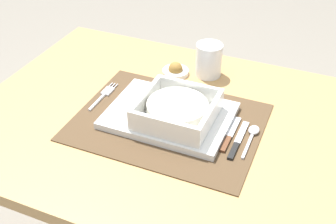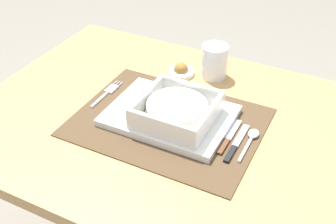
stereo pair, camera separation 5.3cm
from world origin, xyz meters
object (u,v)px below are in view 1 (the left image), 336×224
object	(u,v)px
butter_knife	(237,142)
spoon	(253,133)
bread_knife	(229,136)
dining_table	(181,156)
condiment_saucer	(176,71)
drinking_glass	(209,61)
fork	(105,94)
porridge_bowl	(177,111)

from	to	relation	value
butter_knife	spoon	bearing A→B (deg)	62.73
butter_knife	bread_knife	distance (m)	0.03
dining_table	bread_knife	world-z (taller)	bread_knife
condiment_saucer	bread_knife	bearing A→B (deg)	-44.25
bread_knife	condiment_saucer	world-z (taller)	condiment_saucer
drinking_glass	dining_table	bearing A→B (deg)	-86.85
fork	drinking_glass	xyz separation A→B (m)	(0.20, 0.20, 0.04)
fork	drinking_glass	size ratio (longest dim) A/B	1.43
fork	butter_knife	world-z (taller)	butter_knife
dining_table	drinking_glass	distance (m)	0.27
butter_knife	dining_table	bearing A→B (deg)	172.81
porridge_bowl	fork	world-z (taller)	porridge_bowl
butter_knife	drinking_glass	size ratio (longest dim) A/B	1.51
porridge_bowl	butter_knife	world-z (taller)	porridge_bowl
bread_knife	porridge_bowl	bearing A→B (deg)	-174.33
dining_table	bread_knife	bearing A→B (deg)	-5.86
dining_table	spoon	size ratio (longest dim) A/B	8.75
condiment_saucer	fork	bearing A→B (deg)	-126.28
porridge_bowl	fork	distance (m)	0.22
dining_table	spoon	world-z (taller)	spoon
porridge_bowl	drinking_glass	world-z (taller)	drinking_glass
porridge_bowl	drinking_glass	xyz separation A→B (m)	(-0.01, 0.24, 0.00)
spoon	drinking_glass	bearing A→B (deg)	126.46
bread_knife	drinking_glass	bearing A→B (deg)	123.83
fork	spoon	size ratio (longest dim) A/B	1.12
drinking_glass	spoon	bearing A→B (deg)	-50.37
spoon	condiment_saucer	distance (m)	0.31
porridge_bowl	fork	size ratio (longest dim) A/B	1.29
dining_table	condiment_saucer	bearing A→B (deg)	115.95
spoon	condiment_saucer	world-z (taller)	condiment_saucer
dining_table	bread_knife	xyz separation A→B (m)	(0.12, -0.01, 0.11)
porridge_bowl	condiment_saucer	xyz separation A→B (m)	(-0.09, 0.21, -0.03)
butter_knife	condiment_saucer	bearing A→B (deg)	139.87
drinking_glass	fork	bearing A→B (deg)	-135.83
spoon	porridge_bowl	bearing A→B (deg)	-173.83
dining_table	butter_knife	xyz separation A→B (m)	(0.14, -0.03, 0.11)
drinking_glass	butter_knife	bearing A→B (deg)	-58.93
spoon	bread_knife	xyz separation A→B (m)	(-0.04, -0.03, -0.00)
porridge_bowl	drinking_glass	distance (m)	0.24
dining_table	porridge_bowl	size ratio (longest dim) A/B	6.04
butter_knife	condiment_saucer	size ratio (longest dim) A/B	1.90
bread_knife	drinking_glass	size ratio (longest dim) A/B	1.43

